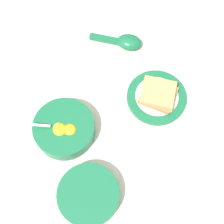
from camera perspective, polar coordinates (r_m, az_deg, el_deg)
The scene contains 6 objects.
ground_plane at distance 0.90m, azimuth -4.47°, elevation 1.68°, with size 3.00×3.00×0.00m, color silver.
egg_bowl at distance 0.85m, azimuth -8.71°, elevation -3.02°, with size 0.16×0.16×0.08m.
toast_plate at distance 0.91m, azimuth 8.15°, elevation 2.70°, with size 0.17×0.17×0.01m.
toast_sandwich at distance 0.88m, azimuth 8.43°, elevation 3.25°, with size 0.12×0.12×0.04m.
soup_spoon at distance 0.99m, azimuth 2.50°, elevation 12.73°, with size 0.10×0.16×0.03m.
congee_bowl at distance 0.80m, azimuth -4.31°, elevation -14.91°, with size 0.15×0.15×0.05m.
Camera 1 is at (-0.25, -0.29, 0.82)m, focal length 50.00 mm.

